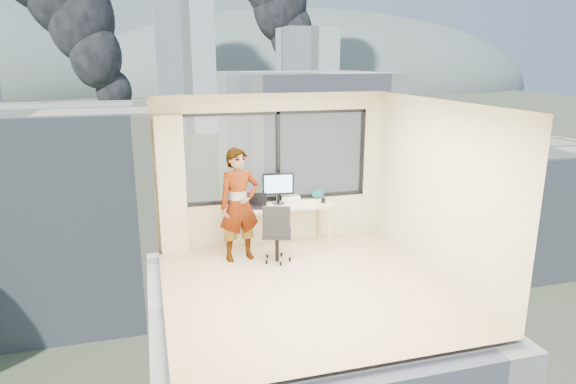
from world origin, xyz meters
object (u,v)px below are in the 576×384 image
object	(u,v)px
chair	(277,232)
monitor	(278,188)
desk	(278,226)
laptop	(256,202)
game_console	(291,198)
handbag	(318,194)
person	(239,205)

from	to	relation	value
chair	monitor	world-z (taller)	monitor
desk	laptop	world-z (taller)	laptop
desk	monitor	bearing A→B (deg)	68.95
game_console	handbag	xyz separation A→B (m)	(0.50, -0.01, 0.05)
person	laptop	xyz separation A→B (m)	(0.34, 0.29, -0.05)
person	game_console	distance (m)	1.18
chair	game_console	distance (m)	1.01
game_console	laptop	xyz separation A→B (m)	(-0.68, -0.29, 0.07)
person	laptop	size ratio (longest dim) A/B	5.26
desk	handbag	xyz separation A→B (m)	(0.80, 0.22, 0.46)
chair	monitor	size ratio (longest dim) A/B	1.85
chair	laptop	bearing A→B (deg)	127.23
handbag	laptop	bearing A→B (deg)	-161.08
handbag	person	bearing A→B (deg)	-153.67
person	game_console	bearing A→B (deg)	20.23
person	monitor	xyz separation A→B (m)	(0.76, 0.46, 0.11)
desk	handbag	bearing A→B (deg)	15.38
game_console	handbag	size ratio (longest dim) A/B	1.38
chair	person	world-z (taller)	person
desk	chair	xyz separation A→B (m)	(-0.17, -0.61, 0.12)
chair	handbag	xyz separation A→B (m)	(0.97, 0.83, 0.34)
desk	laptop	distance (m)	0.61
monitor	handbag	size ratio (longest dim) A/B	2.34
game_console	desk	bearing A→B (deg)	-131.19
chair	laptop	world-z (taller)	chair
desk	person	bearing A→B (deg)	-153.98
desk	laptop	bearing A→B (deg)	-171.60
game_console	laptop	size ratio (longest dim) A/B	0.92
desk	chair	world-z (taller)	chair
handbag	monitor	bearing A→B (deg)	-165.94
person	handbag	size ratio (longest dim) A/B	7.92
chair	handbag	bearing A→B (deg)	57.35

